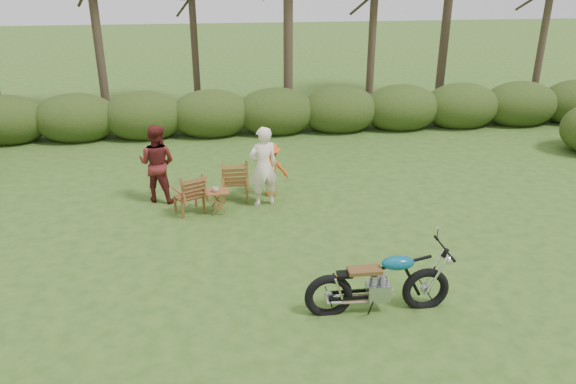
{
  "coord_description": "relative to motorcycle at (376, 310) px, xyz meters",
  "views": [
    {
      "loc": [
        -1.69,
        -7.91,
        5.12
      ],
      "look_at": [
        -0.48,
        2.0,
        0.9
      ],
      "focal_mm": 35.0,
      "sensor_mm": 36.0,
      "label": 1
    }
  ],
  "objects": [
    {
      "name": "ground",
      "position": [
        -0.58,
        0.75,
        0.0
      ],
      "size": [
        80.0,
        80.0,
        0.0
      ],
      "primitive_type": "plane",
      "color": "#2F4B19",
      "rests_on": "ground"
    },
    {
      "name": "child",
      "position": [
        -1.22,
        4.76,
        0.0
      ],
      "size": [
        0.83,
        0.5,
        1.25
      ],
      "primitive_type": "imported",
      "rotation": [
        0.0,
        0.0,
        3.1
      ],
      "color": "#D95014",
      "rests_on": "ground"
    },
    {
      "name": "tree_line",
      "position": [
        -0.08,
        10.49,
        3.81
      ],
      "size": [
        22.52,
        11.62,
        8.14
      ],
      "color": "#3A2D1F",
      "rests_on": "ground"
    },
    {
      "name": "adult_a",
      "position": [
        -1.42,
        4.23,
        0.0
      ],
      "size": [
        0.75,
        0.6,
        1.79
      ],
      "primitive_type": "imported",
      "rotation": [
        0.0,
        0.0,
        3.44
      ],
      "color": "#F7E2CC",
      "rests_on": "ground"
    },
    {
      "name": "motorcycle",
      "position": [
        0.0,
        0.0,
        0.0
      ],
      "size": [
        2.16,
        0.82,
        1.23
      ],
      "primitive_type": null,
      "rotation": [
        0.0,
        0.0,
        0.0
      ],
      "color": "#0D88B1",
      "rests_on": "ground"
    },
    {
      "name": "lawn_chair_right",
      "position": [
        -2.04,
        4.63,
        0.0
      ],
      "size": [
        0.68,
        0.68,
        0.97
      ],
      "primitive_type": null,
      "rotation": [
        0.0,
        0.0,
        3.16
      ],
      "color": "brown",
      "rests_on": "ground"
    },
    {
      "name": "adult_b",
      "position": [
        -3.73,
        4.78,
        0.0
      ],
      "size": [
        1.03,
        0.91,
        1.76
      ],
      "primitive_type": "imported",
      "rotation": [
        0.0,
        0.0,
        2.8
      ],
      "color": "#5C1B1A",
      "rests_on": "ground"
    },
    {
      "name": "cup",
      "position": [
        -2.47,
        3.88,
        0.56
      ],
      "size": [
        0.16,
        0.16,
        0.11
      ],
      "primitive_type": "imported",
      "rotation": [
        0.0,
        0.0,
        0.23
      ],
      "color": "#C0B89E",
      "rests_on": "side_table"
    },
    {
      "name": "lawn_chair_left",
      "position": [
        -3.04,
        4.02,
        0.0
      ],
      "size": [
        0.82,
        0.82,
        0.9
      ],
      "primitive_type": null,
      "rotation": [
        0.0,
        0.0,
        3.6
      ],
      "color": "brown",
      "rests_on": "ground"
    },
    {
      "name": "side_table",
      "position": [
        -2.43,
        3.92,
        0.25
      ],
      "size": [
        0.53,
        0.46,
        0.51
      ],
      "primitive_type": null,
      "rotation": [
        0.0,
        0.0,
        0.09
      ],
      "color": "brown",
      "rests_on": "ground"
    }
  ]
}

